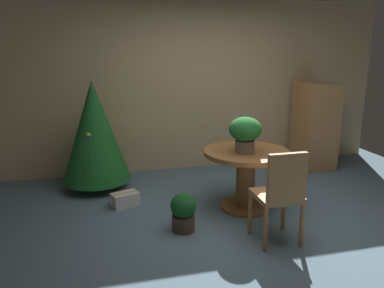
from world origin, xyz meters
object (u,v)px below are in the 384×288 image
holiday_tree (95,131)px  wooden_cabinet (314,125)px  round_dining_table (246,169)px  wooden_chair_near (280,192)px  flower_vase (245,132)px  potted_plant (183,211)px  gift_box_cream (125,199)px

holiday_tree → wooden_cabinet: bearing=2.6°
round_dining_table → wooden_chair_near: size_ratio=1.04×
round_dining_table → flower_vase: bearing=-127.1°
wooden_cabinet → potted_plant: wooden_cabinet is taller
potted_plant → flower_vase: bearing=20.7°
wooden_cabinet → flower_vase: bearing=-142.0°
gift_box_cream → potted_plant: bearing=-55.2°
round_dining_table → potted_plant: bearing=-156.3°
gift_box_cream → wooden_cabinet: 3.25m
flower_vase → wooden_chair_near: flower_vase is taller
flower_vase → holiday_tree: size_ratio=0.28×
flower_vase → potted_plant: size_ratio=0.98×
flower_vase → wooden_cabinet: bearing=38.0°
wooden_cabinet → gift_box_cream: bearing=-164.3°
wooden_chair_near → gift_box_cream: 1.95m
wooden_chair_near → holiday_tree: holiday_tree is taller
flower_vase → wooden_cabinet: size_ratio=0.30×
wooden_chair_near → gift_box_cream: size_ratio=2.65×
flower_vase → holiday_tree: holiday_tree is taller
wooden_cabinet → holiday_tree: bearing=-177.4°
round_dining_table → holiday_tree: bearing=146.5°
round_dining_table → flower_vase: 0.48m
gift_box_cream → potted_plant: potted_plant is taller
round_dining_table → holiday_tree: (-1.71, 1.13, 0.31)m
holiday_tree → potted_plant: (0.87, -1.50, -0.58)m
wooden_chair_near → wooden_cabinet: (1.68, 2.15, 0.14)m
holiday_tree → wooden_cabinet: holiday_tree is taller
wooden_chair_near → potted_plant: size_ratio=2.29×
potted_plant → gift_box_cream: bearing=124.8°
round_dining_table → wooden_cabinet: (1.68, 1.29, 0.18)m
round_dining_table → wooden_cabinet: size_ratio=0.73×
round_dining_table → wooden_chair_near: bearing=-90.0°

